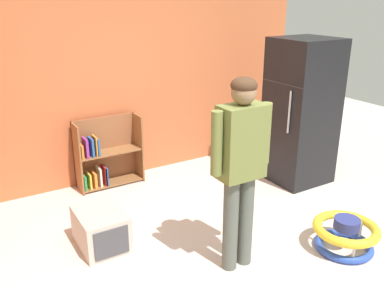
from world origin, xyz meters
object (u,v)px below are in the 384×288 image
bookshelf (104,157)px  pet_carrier (101,229)px  refrigerator (301,112)px  baby_walker (345,234)px  standing_person (241,159)px

bookshelf → pet_carrier: size_ratio=1.54×
refrigerator → pet_carrier: size_ratio=3.22×
bookshelf → refrigerator: bearing=-26.5°
bookshelf → baby_walker: bookshelf is taller
bookshelf → pet_carrier: bookshelf is taller
refrigerator → pet_carrier: refrigerator is taller
baby_walker → pet_carrier: pet_carrier is taller
refrigerator → standing_person: bearing=-148.4°
bookshelf → standing_person: (0.42, -2.16, 0.63)m
refrigerator → bookshelf: refrigerator is taller
bookshelf → baby_walker: (1.42, -2.49, -0.21)m
refrigerator → pet_carrier: 2.77m
standing_person → refrigerator: bearing=31.6°
standing_person → baby_walker: bearing=-18.2°
refrigerator → standing_person: refrigerator is taller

